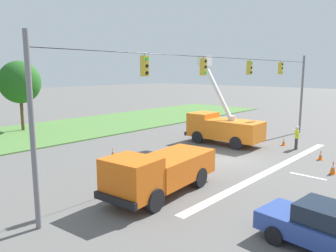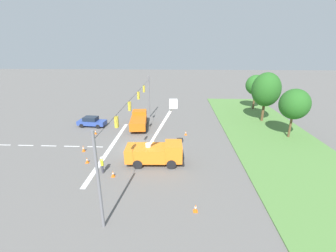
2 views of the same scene
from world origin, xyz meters
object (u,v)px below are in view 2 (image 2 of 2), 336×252
at_px(tree_centre, 294,104).
at_px(utility_truck_bucket_lift, 156,151).
at_px(traffic_cone_lane_edge_b, 153,142).
at_px(utility_truck_support_near, 139,120).
at_px(tree_west, 266,90).
at_px(traffic_cone_lane_edge_a, 95,132).
at_px(road_worker, 102,164).
at_px(traffic_cone_foreground_right, 83,148).
at_px(traffic_cone_mid_right, 196,208).
at_px(traffic_cone_foreground_left, 186,133).
at_px(traffic_cone_near_bucket, 113,174).
at_px(traffic_cone_mid_left, 87,160).
at_px(sedan_blue, 92,122).
at_px(tree_far_west, 256,85).

relative_size(tree_centre, utility_truck_bucket_lift, 0.96).
height_order(utility_truck_bucket_lift, traffic_cone_lane_edge_b, utility_truck_bucket_lift).
bearing_deg(utility_truck_support_near, tree_west, 101.05).
height_order(utility_truck_support_near, traffic_cone_lane_edge_a, utility_truck_support_near).
bearing_deg(road_worker, traffic_cone_foreground_right, -140.28).
xyz_separation_m(traffic_cone_foreground_right, traffic_cone_mid_right, (9.83, 12.72, -0.08)).
distance_m(traffic_cone_foreground_left, traffic_cone_lane_edge_b, 5.46).
height_order(traffic_cone_foreground_left, traffic_cone_near_bucket, traffic_cone_near_bucket).
xyz_separation_m(utility_truck_support_near, traffic_cone_mid_left, (11.55, -3.70, -0.83)).
bearing_deg(sedan_blue, utility_truck_support_near, 89.44).
xyz_separation_m(utility_truck_bucket_lift, traffic_cone_lane_edge_b, (-4.99, -0.84, -1.06)).
bearing_deg(tree_far_west, sedan_blue, -67.81).
bearing_deg(sedan_blue, tree_centre, 83.61).
relative_size(tree_far_west, traffic_cone_foreground_right, 8.60).
bearing_deg(traffic_cone_foreground_right, sedan_blue, -165.66).
distance_m(tree_centre, sedan_blue, 29.31).
xyz_separation_m(traffic_cone_foreground_right, traffic_cone_mid_left, (2.73, 1.51, -0.07)).
distance_m(traffic_cone_mid_left, traffic_cone_mid_right, 13.27).
xyz_separation_m(tree_west, sedan_blue, (3.86, -27.64, -4.57)).
relative_size(sedan_blue, traffic_cone_lane_edge_b, 5.87).
distance_m(utility_truck_bucket_lift, traffic_cone_mid_left, 7.56).
bearing_deg(tree_west, traffic_cone_lane_edge_b, -59.17).
distance_m(tree_west, sedan_blue, 28.28).
bearing_deg(traffic_cone_foreground_left, sedan_blue, -101.51).
xyz_separation_m(road_worker, traffic_cone_near_bucket, (0.68, 1.24, -0.69)).
bearing_deg(road_worker, utility_truck_support_near, 174.17).
relative_size(tree_west, traffic_cone_near_bucket, 12.57).
xyz_separation_m(tree_centre, utility_truck_bucket_lift, (8.17, -17.59, -3.30)).
bearing_deg(utility_truck_support_near, traffic_cone_foreground_right, -30.61).
xyz_separation_m(tree_centre, traffic_cone_foreground_left, (-0.24, -14.18, -4.44)).
bearing_deg(tree_far_west, tree_centre, 1.11).
bearing_deg(traffic_cone_lane_edge_b, tree_centre, 99.78).
distance_m(tree_west, traffic_cone_lane_edge_b, 20.65).
relative_size(utility_truck_support_near, traffic_cone_mid_right, 10.07).
bearing_deg(road_worker, sedan_blue, -155.65).
relative_size(tree_west, sedan_blue, 1.82).
distance_m(traffic_cone_mid_left, traffic_cone_lane_edge_b, 8.44).
bearing_deg(sedan_blue, tree_far_west, 112.19).
bearing_deg(tree_centre, traffic_cone_near_bucket, -62.98).
relative_size(tree_west, road_worker, 4.58).
height_order(traffic_cone_mid_right, traffic_cone_near_bucket, traffic_cone_mid_right).
xyz_separation_m(sedan_blue, traffic_cone_mid_right, (18.72, 14.99, -0.47)).
xyz_separation_m(road_worker, traffic_cone_foreground_right, (-4.63, -3.84, -0.61)).
height_order(tree_centre, utility_truck_support_near, tree_centre).
distance_m(tree_centre, traffic_cone_foreground_right, 27.53).
bearing_deg(traffic_cone_foreground_right, utility_truck_bucket_lift, 74.41).
distance_m(traffic_cone_mid_left, traffic_cone_near_bucket, 4.40).
bearing_deg(traffic_cone_foreground_left, utility_truck_support_near, -112.08).
xyz_separation_m(traffic_cone_foreground_left, traffic_cone_near_bucket, (11.21, -7.33, 0.01)).
relative_size(utility_truck_support_near, traffic_cone_mid_left, 9.91).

